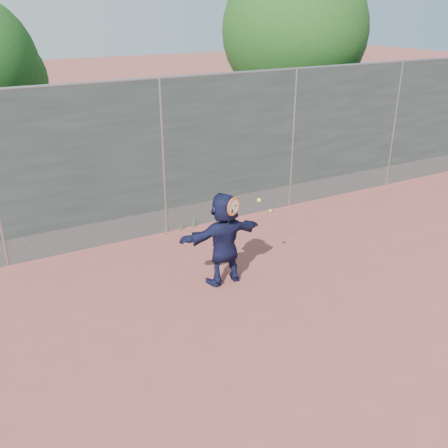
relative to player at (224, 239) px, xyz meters
name	(u,v)px	position (x,y,z in m)	size (l,w,h in m)	color
ground	(260,319)	(-0.08, -1.22, -0.77)	(80.00, 80.00, 0.00)	#9E4C42
player	(224,239)	(0.00, 0.00, 0.00)	(1.43, 0.46, 1.54)	#16193D
ball_ground	(270,211)	(2.32, 2.13, -0.74)	(0.07, 0.07, 0.07)	#E5F636
fence	(163,155)	(-0.08, 2.28, 0.81)	(20.00, 0.06, 3.03)	#38423D
swing_action	(236,207)	(0.09, -0.20, 0.60)	(0.63, 0.16, 0.51)	orange
tree_right	(299,35)	(4.61, 4.53, 2.72)	(3.78, 3.60, 5.39)	#382314
weed_clump	(182,225)	(0.22, 2.16, -0.64)	(0.68, 0.07, 0.30)	#387226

